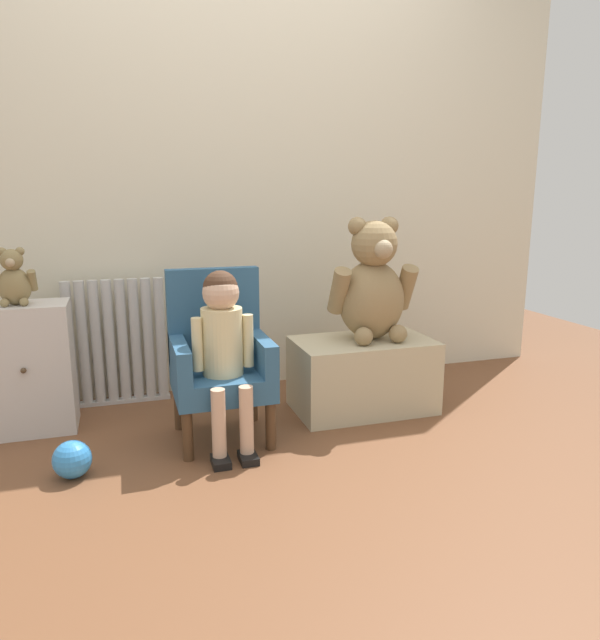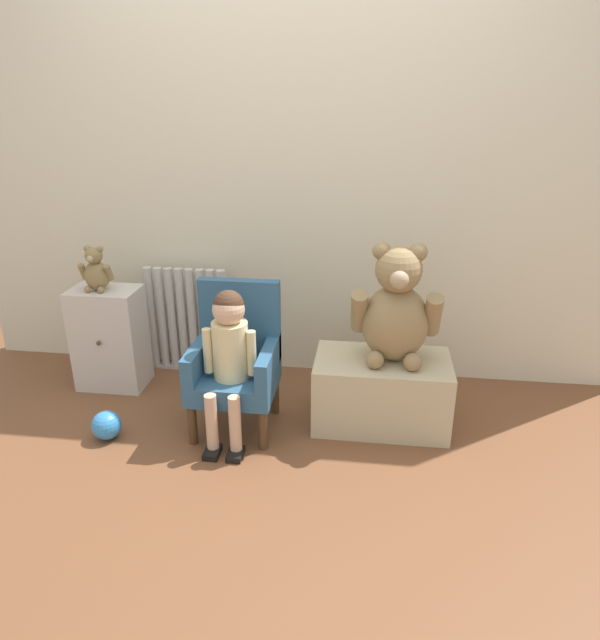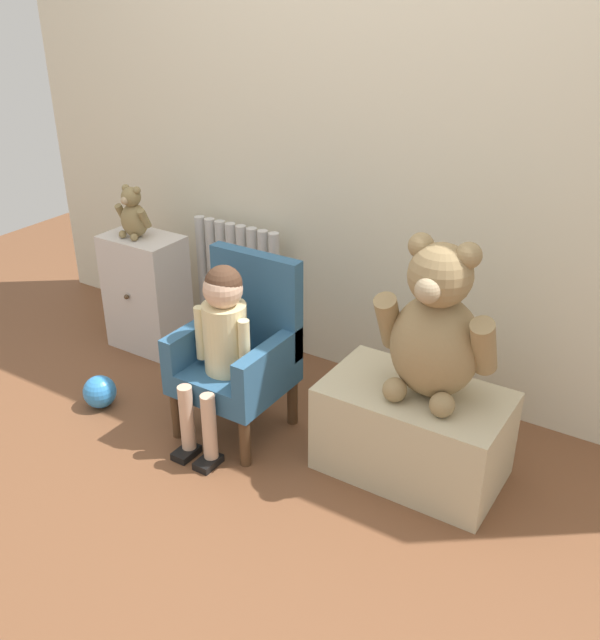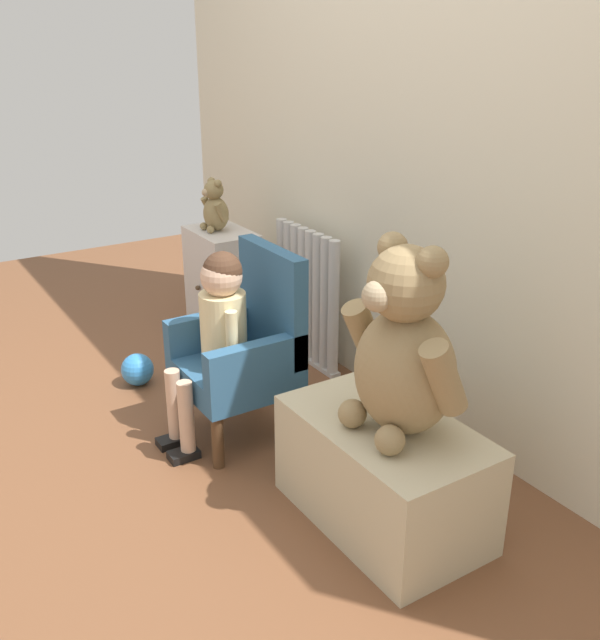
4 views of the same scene
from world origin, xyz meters
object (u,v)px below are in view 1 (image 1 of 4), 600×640
(child_figure, at_px, (223,334))
(child_armchair, at_px, (219,358))
(low_bench, at_px, (362,375))
(large_teddy_bear, at_px, (372,286))
(radiator, at_px, (116,343))
(toy_ball, at_px, (72,459))
(small_teddy_bear, at_px, (14,280))
(small_dresser, at_px, (29,368))

(child_figure, bearing_deg, child_armchair, 90.00)
(low_bench, bearing_deg, large_teddy_bear, 15.07)
(radiator, bearing_deg, low_bench, -21.59)
(radiator, distance_m, toy_ball, 0.83)
(child_armchair, bearing_deg, small_teddy_bear, 160.60)
(radiator, height_order, child_armchair, child_armchair)
(radiator, height_order, child_figure, child_figure)
(child_figure, bearing_deg, small_dresser, 152.42)
(child_armchair, height_order, low_bench, child_armchair)
(child_armchair, xyz_separation_m, low_bench, (0.72, 0.09, -0.17))
(radiator, height_order, small_dresser, radiator)
(small_dresser, height_order, child_figure, child_figure)
(small_dresser, distance_m, large_teddy_bear, 1.60)
(child_armchair, bearing_deg, toy_ball, -159.20)
(toy_ball, bearing_deg, radiator, 77.28)
(child_figure, bearing_deg, small_teddy_bear, 153.80)
(child_armchair, bearing_deg, large_teddy_bear, 7.93)
(small_dresser, xyz_separation_m, child_armchair, (0.80, -0.30, 0.06))
(radiator, relative_size, child_armchair, 0.88)
(small_dresser, height_order, toy_ball, small_dresser)
(child_armchair, bearing_deg, low_bench, 7.46)
(small_teddy_bear, bearing_deg, toy_ball, -67.22)
(radiator, xyz_separation_m, small_dresser, (-0.37, -0.24, -0.03))
(child_figure, xyz_separation_m, low_bench, (0.72, 0.21, -0.31))
(low_bench, relative_size, toy_ball, 4.67)
(child_armchair, xyz_separation_m, large_teddy_bear, (0.76, 0.11, 0.26))
(small_dresser, bearing_deg, child_armchair, -20.77)
(radiator, distance_m, child_figure, 0.80)
(small_teddy_bear, xyz_separation_m, toy_ball, (0.22, -0.51, -0.61))
(low_bench, height_order, large_teddy_bear, large_teddy_bear)
(toy_ball, bearing_deg, child_armchair, 20.80)
(child_armchair, xyz_separation_m, child_figure, (-0.00, -0.11, 0.13))
(low_bench, bearing_deg, small_dresser, 172.16)
(small_teddy_bear, height_order, toy_ball, small_teddy_bear)
(radiator, xyz_separation_m, child_armchair, (0.42, -0.55, 0.03))
(small_teddy_bear, bearing_deg, radiator, 33.46)
(small_dresser, distance_m, child_armchair, 0.85)
(child_figure, bearing_deg, radiator, 122.79)
(small_dresser, bearing_deg, low_bench, -7.84)
(child_figure, distance_m, low_bench, 0.81)
(child_armchair, relative_size, child_figure, 0.98)
(child_figure, distance_m, small_teddy_bear, 0.93)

